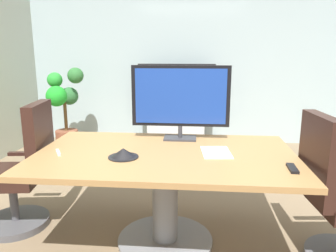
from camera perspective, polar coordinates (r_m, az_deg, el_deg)
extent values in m
plane|color=#7A664C|center=(2.73, -0.24, -20.48)|extent=(7.47, 7.47, 0.00)
cube|color=#9EB2B7|center=(5.51, 3.02, 12.50)|extent=(5.20, 0.10, 2.93)
cube|color=olive|center=(2.50, -0.52, -5.07)|extent=(1.96, 1.17, 0.04)
cylinder|color=slate|center=(2.64, -0.51, -12.82)|extent=(0.20, 0.20, 0.71)
cylinder|color=slate|center=(2.81, -0.49, -19.08)|extent=(0.76, 0.76, 0.03)
cylinder|color=#4C4C51|center=(3.30, -24.83, -14.91)|extent=(0.56, 0.56, 0.06)
cylinder|color=#4C4C51|center=(3.21, -25.18, -11.58)|extent=(0.07, 0.07, 0.36)
cube|color=black|center=(3.13, -25.57, -7.89)|extent=(0.54, 0.54, 0.10)
cube|color=black|center=(2.94, -21.35, -2.06)|extent=(0.15, 0.46, 0.60)
cube|color=black|center=(3.31, -23.71, -4.41)|extent=(0.28, 0.09, 0.03)
cube|color=black|center=(2.46, 24.65, -5.18)|extent=(0.13, 0.46, 0.60)
cube|color=black|center=(2.85, 26.72, -7.43)|extent=(0.28, 0.08, 0.03)
cube|color=#333338|center=(2.88, 2.12, -2.11)|extent=(0.28, 0.18, 0.02)
cylinder|color=#333338|center=(2.86, 2.13, -0.98)|extent=(0.04, 0.04, 0.10)
cube|color=black|center=(2.82, 2.19, 5.21)|extent=(0.84, 0.04, 0.52)
cube|color=navy|center=(2.80, 2.17, 5.15)|extent=(0.77, 0.01, 0.47)
cube|color=#B7BABC|center=(5.31, 1.44, -0.49)|extent=(0.90, 0.36, 0.55)
cube|color=black|center=(5.18, 1.46, 6.53)|extent=(1.20, 0.06, 0.76)
cube|color=black|center=(5.14, 1.44, 6.49)|extent=(1.12, 0.01, 0.69)
cylinder|color=brown|center=(5.37, -17.08, -2.27)|extent=(0.34, 0.34, 0.30)
cylinder|color=brown|center=(5.29, -17.34, 1.60)|extent=(0.05, 0.05, 0.44)
sphere|color=#2C672F|center=(5.20, -15.75, 8.42)|extent=(0.24, 0.24, 0.24)
sphere|color=#2A6131|center=(5.39, -16.73, 5.01)|extent=(0.28, 0.28, 0.28)
sphere|color=#288E2F|center=(5.27, -19.04, 7.57)|extent=(0.23, 0.23, 0.23)
sphere|color=#1D9725|center=(5.07, -18.78, 4.92)|extent=(0.30, 0.30, 0.30)
cone|color=black|center=(2.40, -7.77, -4.64)|extent=(0.19, 0.19, 0.07)
cylinder|color=black|center=(2.41, -7.74, -5.34)|extent=(0.22, 0.22, 0.01)
cube|color=black|center=(2.30, 20.77, -6.87)|extent=(0.06, 0.17, 0.02)
cube|color=silver|center=(2.60, -18.53, -4.37)|extent=(0.08, 0.12, 0.02)
cube|color=white|center=(2.52, 8.34, -4.54)|extent=(0.24, 0.32, 0.01)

